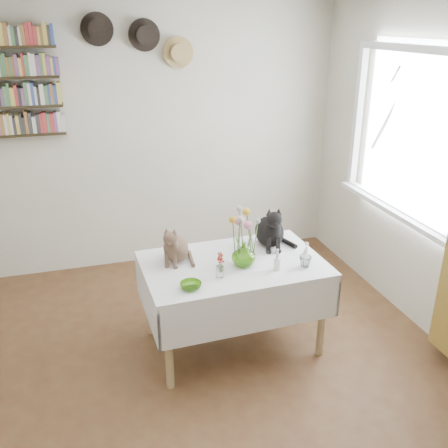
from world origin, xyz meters
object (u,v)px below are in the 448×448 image
object	(u,v)px
dining_table	(233,283)
tabby_cat	(176,242)
black_cat	(270,224)
flower_vase	(244,254)

from	to	relation	value
dining_table	tabby_cat	world-z (taller)	tabby_cat
black_cat	flower_vase	xyz separation A→B (m)	(-0.31, -0.28, -0.09)
dining_table	flower_vase	size ratio (longest dim) A/B	7.43
black_cat	flower_vase	bearing A→B (deg)	-129.03
dining_table	flower_vase	xyz separation A→B (m)	(0.05, -0.07, 0.26)
dining_table	flower_vase	distance (m)	0.28
black_cat	flower_vase	distance (m)	0.42
dining_table	black_cat	size ratio (longest dim) A/B	3.74
tabby_cat	black_cat	bearing A→B (deg)	34.67
black_cat	dining_table	bearing A→B (deg)	-141.20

